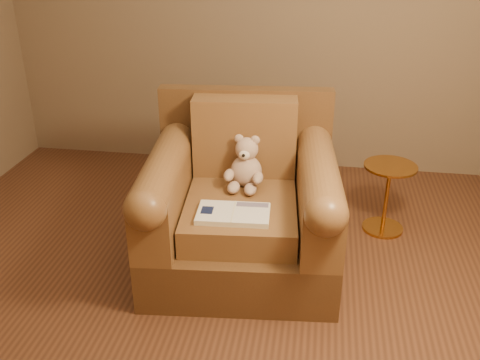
# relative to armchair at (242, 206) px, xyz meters

# --- Properties ---
(floor) EXTENTS (4.00, 4.00, 0.00)m
(floor) POSITION_rel_armchair_xyz_m (-0.20, -0.46, -0.39)
(floor) COLOR #57311E
(floor) RESTS_ON ground
(armchair) EXTENTS (1.20, 1.15, 1.00)m
(armchair) POSITION_rel_armchair_xyz_m (0.00, 0.00, 0.00)
(armchair) COLOR brown
(armchair) RESTS_ON floor
(teddy_bear) EXTENTS (0.24, 0.27, 0.33)m
(teddy_bear) POSITION_rel_armchair_xyz_m (0.01, 0.09, 0.21)
(teddy_bear) COLOR tan
(teddy_bear) RESTS_ON armchair
(guidebook) EXTENTS (0.41, 0.26, 0.03)m
(guidebook) POSITION_rel_armchair_xyz_m (-0.00, -0.29, 0.11)
(guidebook) COLOR beige
(guidebook) RESTS_ON armchair
(side_table) EXTENTS (0.35, 0.35, 0.49)m
(side_table) POSITION_rel_armchair_xyz_m (0.92, 0.51, -0.12)
(side_table) COLOR #BA7E33
(side_table) RESTS_ON floor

